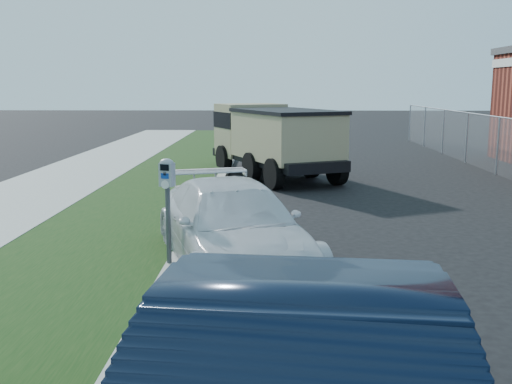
{
  "coord_description": "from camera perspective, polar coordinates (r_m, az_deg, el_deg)",
  "views": [
    {
      "loc": [
        -1.18,
        -8.9,
        2.76
      ],
      "look_at": [
        -1.4,
        1.0,
        1.0
      ],
      "focal_mm": 42.0,
      "sensor_mm": 36.0,
      "label": 1
    }
  ],
  "objects": [
    {
      "name": "white_wagon",
      "position": [
        9.15,
        -2.19,
        -3.24
      ],
      "size": [
        3.12,
        4.84,
        1.3
      ],
      "primitive_type": "imported",
      "rotation": [
        0.0,
        0.0,
        0.31
      ],
      "color": "silver",
      "rests_on": "ground"
    },
    {
      "name": "dump_truck",
      "position": [
        18.42,
        1.53,
        5.29
      ],
      "size": [
        4.15,
        5.88,
        2.18
      ],
      "rotation": [
        0.0,
        0.0,
        0.44
      ],
      "color": "black",
      "rests_on": "ground"
    },
    {
      "name": "parking_meter",
      "position": [
        8.85,
        -8.44,
        0.38
      ],
      "size": [
        0.25,
        0.2,
        1.57
      ],
      "rotation": [
        0.0,
        0.0,
        -0.31
      ],
      "color": "#3F4247",
      "rests_on": "ground"
    },
    {
      "name": "streetside",
      "position": [
        12.05,
        -20.14,
        -3.46
      ],
      "size": [
        6.12,
        50.0,
        0.15
      ],
      "color": "gray",
      "rests_on": "ground"
    },
    {
      "name": "ground",
      "position": [
        9.39,
        8.5,
        -7.13
      ],
      "size": [
        120.0,
        120.0,
        0.0
      ],
      "primitive_type": "plane",
      "color": "black",
      "rests_on": "ground"
    }
  ]
}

